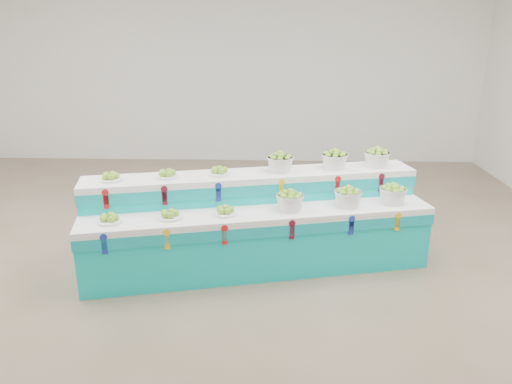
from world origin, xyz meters
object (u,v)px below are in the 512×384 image
basket_lower_left (290,200)px  plate_upper_mid (167,173)px  display_stand (256,222)px  basket_upper_right (377,157)px

basket_lower_left → plate_upper_mid: plate_upper_mid is taller
display_stand → plate_upper_mid: size_ratio=15.24×
basket_lower_left → basket_upper_right: (1.04, 0.73, 0.30)m
display_stand → basket_lower_left: 0.51m
display_stand → basket_upper_right: 1.65m
basket_lower_left → display_stand: bearing=157.2°
basket_upper_right → basket_lower_left: bearing=-145.2°
display_stand → basket_lower_left: size_ratio=12.82×
display_stand → plate_upper_mid: bearing=166.1°
display_stand → basket_lower_left: (0.37, -0.16, 0.32)m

